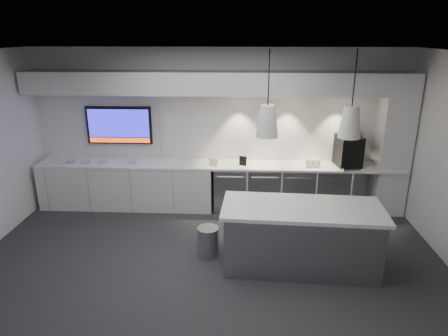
# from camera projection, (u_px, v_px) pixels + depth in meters

# --- Properties ---
(floor) EXTENTS (7.00, 7.00, 0.00)m
(floor) POSITION_uv_depth(u_px,v_px,m) (208.00, 270.00, 5.74)
(floor) COLOR #2E2E30
(floor) RESTS_ON ground
(ceiling) EXTENTS (7.00, 7.00, 0.00)m
(ceiling) POSITION_uv_depth(u_px,v_px,m) (205.00, 54.00, 4.77)
(ceiling) COLOR black
(ceiling) RESTS_ON wall_back
(wall_back) EXTENTS (7.00, 0.00, 7.00)m
(wall_back) POSITION_uv_depth(u_px,v_px,m) (218.00, 129.00, 7.62)
(wall_back) COLOR white
(wall_back) RESTS_ON floor
(wall_front) EXTENTS (7.00, 0.00, 7.00)m
(wall_front) POSITION_uv_depth(u_px,v_px,m) (175.00, 286.00, 2.89)
(wall_front) COLOR white
(wall_front) RESTS_ON floor
(back_counter) EXTENTS (6.80, 0.65, 0.04)m
(back_counter) POSITION_uv_depth(u_px,v_px,m) (217.00, 165.00, 7.51)
(back_counter) COLOR white
(back_counter) RESTS_ON left_base_cabinets
(left_base_cabinets) EXTENTS (3.30, 0.63, 0.86)m
(left_base_cabinets) POSITION_uv_depth(u_px,v_px,m) (128.00, 185.00, 7.74)
(left_base_cabinets) COLOR white
(left_base_cabinets) RESTS_ON floor
(fridge_unit_a) EXTENTS (0.60, 0.61, 0.85)m
(fridge_unit_a) POSITION_uv_depth(u_px,v_px,m) (230.00, 187.00, 7.64)
(fridge_unit_a) COLOR #9A9DA2
(fridge_unit_a) RESTS_ON floor
(fridge_unit_b) EXTENTS (0.60, 0.61, 0.85)m
(fridge_unit_b) POSITION_uv_depth(u_px,v_px,m) (263.00, 188.00, 7.62)
(fridge_unit_b) COLOR #9A9DA2
(fridge_unit_b) RESTS_ON floor
(fridge_unit_c) EXTENTS (0.60, 0.61, 0.85)m
(fridge_unit_c) POSITION_uv_depth(u_px,v_px,m) (297.00, 189.00, 7.59)
(fridge_unit_c) COLOR #9A9DA2
(fridge_unit_c) RESTS_ON floor
(fridge_unit_d) EXTENTS (0.60, 0.61, 0.85)m
(fridge_unit_d) POSITION_uv_depth(u_px,v_px,m) (330.00, 189.00, 7.56)
(fridge_unit_d) COLOR #9A9DA2
(fridge_unit_d) RESTS_ON floor
(backsplash) EXTENTS (4.60, 0.03, 1.30)m
(backsplash) POSITION_uv_depth(u_px,v_px,m) (282.00, 127.00, 7.53)
(backsplash) COLOR white
(backsplash) RESTS_ON wall_back
(soffit) EXTENTS (6.90, 0.60, 0.40)m
(soffit) POSITION_uv_depth(u_px,v_px,m) (217.00, 83.00, 7.04)
(soffit) COLOR white
(soffit) RESTS_ON wall_back
(column) EXTENTS (0.55, 0.55, 2.60)m
(column) POSITION_uv_depth(u_px,v_px,m) (393.00, 145.00, 7.25)
(column) COLOR white
(column) RESTS_ON floor
(wall_tv) EXTENTS (1.25, 0.07, 0.72)m
(wall_tv) POSITION_uv_depth(u_px,v_px,m) (119.00, 125.00, 7.64)
(wall_tv) COLOR black
(wall_tv) RESTS_ON wall_back
(island) EXTENTS (2.28, 1.07, 0.95)m
(island) POSITION_uv_depth(u_px,v_px,m) (301.00, 237.00, 5.69)
(island) COLOR #9A9DA2
(island) RESTS_ON floor
(bin) EXTENTS (0.35, 0.35, 0.46)m
(bin) POSITION_uv_depth(u_px,v_px,m) (208.00, 241.00, 6.06)
(bin) COLOR #9A9DA2
(bin) RESTS_ON floor
(coffee_machine) EXTENTS (0.47, 0.63, 0.75)m
(coffee_machine) POSITION_uv_depth(u_px,v_px,m) (349.00, 149.00, 7.32)
(coffee_machine) COLOR black
(coffee_machine) RESTS_ON back_counter
(sign_black) EXTENTS (0.14, 0.07, 0.18)m
(sign_black) POSITION_uv_depth(u_px,v_px,m) (243.00, 161.00, 7.38)
(sign_black) COLOR black
(sign_black) RESTS_ON back_counter
(sign_white) EXTENTS (0.18, 0.08, 0.14)m
(sign_white) POSITION_uv_depth(u_px,v_px,m) (213.00, 162.00, 7.38)
(sign_white) COLOR white
(sign_white) RESTS_ON back_counter
(cup_cluster) EXTENTS (0.27, 0.17, 0.15)m
(cup_cluster) POSITION_uv_depth(u_px,v_px,m) (313.00, 163.00, 7.33)
(cup_cluster) COLOR white
(cup_cluster) RESTS_ON back_counter
(tray_a) EXTENTS (0.20, 0.20, 0.02)m
(tray_a) POSITION_uv_depth(u_px,v_px,m) (71.00, 162.00, 7.56)
(tray_a) COLOR #AFAFAF
(tray_a) RESTS_ON back_counter
(tray_b) EXTENTS (0.17, 0.17, 0.02)m
(tray_b) POSITION_uv_depth(u_px,v_px,m) (85.00, 162.00, 7.56)
(tray_b) COLOR #AFAFAF
(tray_b) RESTS_ON back_counter
(tray_c) EXTENTS (0.20, 0.20, 0.02)m
(tray_c) POSITION_uv_depth(u_px,v_px,m) (103.00, 162.00, 7.56)
(tray_c) COLOR #AFAFAF
(tray_c) RESTS_ON back_counter
(tray_d) EXTENTS (0.17, 0.17, 0.02)m
(tray_d) POSITION_uv_depth(u_px,v_px,m) (132.00, 162.00, 7.56)
(tray_d) COLOR #AFAFAF
(tray_d) RESTS_ON back_counter
(pendant_left) EXTENTS (0.29, 0.29, 1.12)m
(pendant_left) POSITION_uv_depth(u_px,v_px,m) (267.00, 121.00, 5.18)
(pendant_left) COLOR white
(pendant_left) RESTS_ON ceiling
(pendant_right) EXTENTS (0.29, 0.29, 1.12)m
(pendant_right) POSITION_uv_depth(u_px,v_px,m) (350.00, 122.00, 5.13)
(pendant_right) COLOR white
(pendant_right) RESTS_ON ceiling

